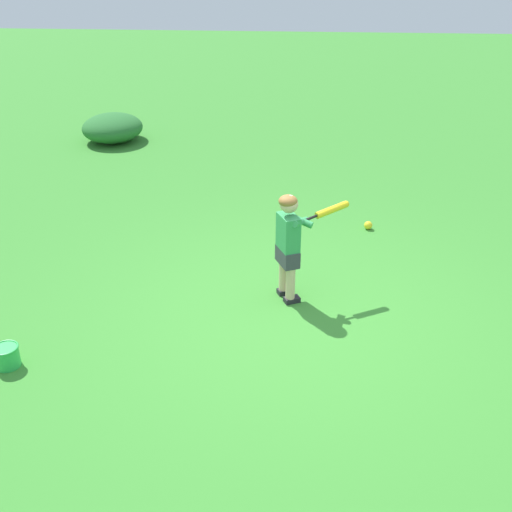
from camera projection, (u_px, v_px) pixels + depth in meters
ground_plane at (290, 319)px, 5.64m from camera, size 40.00×40.00×0.00m
child_batter at (291, 238)px, 5.68m from camera, size 0.53×0.69×1.08m
play_ball_near_batter at (368, 225)px, 7.37m from camera, size 0.10×0.10×0.10m
toy_bucket at (7, 356)px, 4.97m from camera, size 0.22×0.22×0.19m
shrub_left_background at (113, 128)px, 10.53m from camera, size 1.11×1.03×0.47m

